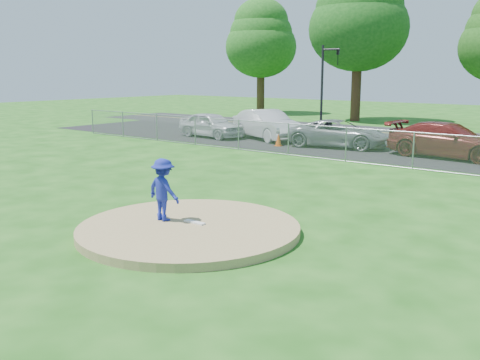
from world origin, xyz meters
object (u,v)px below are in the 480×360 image
(tree_far_left, at_px, (261,38))
(parked_car_silver, at_px, (211,125))
(traffic_signal_left, at_px, (325,80))
(traffic_cone, at_px, (279,140))
(parked_car_white, at_px, (267,125))
(tree_left, at_px, (359,16))
(parked_car_gray, at_px, (339,134))
(pitcher, at_px, (163,190))
(parked_car_darkred, at_px, (449,140))

(tree_far_left, distance_m, parked_car_silver, 21.15)
(traffic_signal_left, xyz_separation_m, traffic_cone, (1.59, -7.64, -3.01))
(traffic_cone, relative_size, parked_car_silver, 0.15)
(parked_car_silver, height_order, parked_car_white, parked_car_white)
(tree_far_left, bearing_deg, traffic_cone, -51.49)
(tree_left, xyz_separation_m, parked_car_gray, (6.55, -15.04, -7.52))
(parked_car_white, height_order, parked_car_gray, parked_car_white)
(traffic_signal_left, distance_m, traffic_cone, 8.36)
(parked_car_gray, bearing_deg, pitcher, -178.65)
(parked_car_white, relative_size, parked_car_darkred, 0.95)
(parked_car_darkred, bearing_deg, parked_car_silver, 96.62)
(traffic_cone, bearing_deg, parked_car_gray, 30.47)
(parked_car_silver, height_order, parked_car_gray, parked_car_silver)
(parked_car_gray, distance_m, parked_car_darkred, 5.62)
(tree_far_left, distance_m, parked_car_darkred, 29.48)
(traffic_signal_left, relative_size, parked_car_white, 1.07)
(parked_car_silver, bearing_deg, tree_far_left, 32.36)
(tree_left, xyz_separation_m, parked_car_white, (1.67, -14.68, -7.37))
(tree_left, distance_m, parked_car_gray, 18.04)
(tree_left, distance_m, parked_car_silver, 17.62)
(pitcher, bearing_deg, tree_left, -68.27)
(traffic_signal_left, xyz_separation_m, parked_car_silver, (-3.84, -6.88, -2.60))
(traffic_cone, relative_size, parked_car_darkred, 0.12)
(tree_left, relative_size, pitcher, 8.01)
(parked_car_gray, bearing_deg, tree_far_left, 34.33)
(traffic_cone, xyz_separation_m, parked_car_gray, (2.72, 1.60, 0.37))
(parked_car_white, height_order, parked_car_darkred, parked_car_white)
(tree_left, xyz_separation_m, parked_car_darkred, (12.17, -15.12, -7.43))
(traffic_cone, height_order, parked_car_silver, parked_car_silver)
(traffic_signal_left, height_order, pitcher, traffic_signal_left)
(parked_car_silver, bearing_deg, traffic_signal_left, -24.54)
(pitcher, xyz_separation_m, parked_car_silver, (-11.81, 15.19, -0.22))
(parked_car_silver, xyz_separation_m, parked_car_white, (3.27, 1.19, 0.10))
(traffic_cone, distance_m, parked_car_white, 2.96)
(parked_car_white, xyz_separation_m, parked_car_gray, (4.87, -0.36, -0.15))
(pitcher, height_order, parked_car_silver, pitcher)
(traffic_cone, relative_size, parked_car_gray, 0.13)
(pitcher, bearing_deg, parked_car_gray, -73.60)
(tree_left, height_order, parked_car_silver, tree_left)
(tree_far_left, relative_size, traffic_signal_left, 1.92)
(tree_left, distance_m, traffic_signal_left, 10.48)
(tree_far_left, height_order, parked_car_white, tree_far_left)
(tree_far_left, relative_size, tree_left, 0.86)
(tree_far_left, height_order, pitcher, tree_far_left)
(tree_far_left, distance_m, parked_car_gray, 25.27)
(parked_car_gray, bearing_deg, parked_car_darkred, -102.29)
(tree_far_left, height_order, parked_car_gray, tree_far_left)
(tree_far_left, xyz_separation_m, parked_car_white, (12.67, -16.68, -6.19))
(parked_car_darkred, bearing_deg, traffic_signal_left, 61.85)
(parked_car_silver, bearing_deg, traffic_cone, -93.37)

